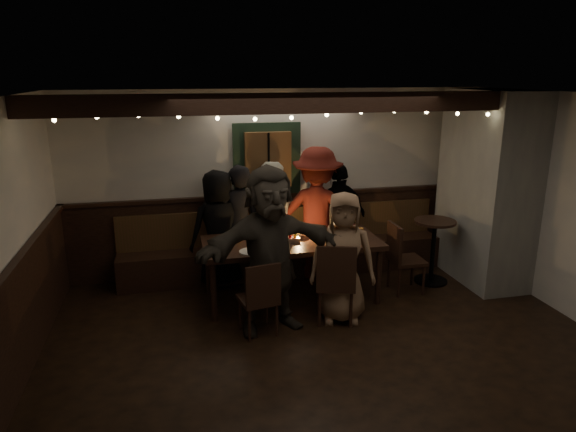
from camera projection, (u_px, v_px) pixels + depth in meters
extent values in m
cube|color=black|center=(332.00, 354.00, 5.33)|extent=(6.00, 5.00, 0.01)
cube|color=black|center=(338.00, 96.00, 4.62)|extent=(6.00, 5.00, 0.01)
cube|color=silver|center=(280.00, 182.00, 7.32)|extent=(6.00, 0.01, 2.60)
cube|color=black|center=(281.00, 233.00, 7.50)|extent=(6.00, 0.05, 1.10)
cube|color=black|center=(12.00, 338.00, 4.53)|extent=(0.05, 5.00, 1.10)
cube|color=gray|center=(487.00, 188.00, 6.95)|extent=(0.70, 1.40, 2.60)
cube|color=black|center=(285.00, 259.00, 7.35)|extent=(4.60, 0.45, 0.45)
cube|color=brown|center=(282.00, 224.00, 7.39)|extent=(4.60, 0.06, 0.50)
cube|color=black|center=(267.00, 159.00, 7.12)|extent=(0.95, 0.04, 1.00)
cube|color=brown|center=(268.00, 160.00, 7.06)|extent=(0.64, 0.12, 0.76)
cube|color=black|center=(309.00, 103.00, 5.59)|extent=(6.00, 0.16, 0.22)
sphere|color=#FFE599|center=(54.00, 120.00, 5.04)|extent=(0.04, 0.04, 0.04)
sphere|color=#FFE599|center=(97.00, 117.00, 5.12)|extent=(0.04, 0.04, 0.04)
sphere|color=#FFE599|center=(138.00, 116.00, 5.20)|extent=(0.04, 0.04, 0.04)
sphere|color=#FFE599|center=(179.00, 116.00, 5.30)|extent=(0.04, 0.04, 0.04)
sphere|color=#FFE599|center=(218.00, 118.00, 5.39)|extent=(0.04, 0.04, 0.04)
sphere|color=#FFE599|center=(255.00, 119.00, 5.48)|extent=(0.04, 0.04, 0.04)
sphere|color=#FFE599|center=(291.00, 118.00, 5.57)|extent=(0.04, 0.04, 0.04)
sphere|color=#FFE599|center=(327.00, 115.00, 5.65)|extent=(0.04, 0.04, 0.04)
sphere|color=#FFE599|center=(361.00, 112.00, 5.73)|extent=(0.04, 0.04, 0.04)
sphere|color=#FFE599|center=(394.00, 111.00, 5.81)|extent=(0.04, 0.04, 0.04)
sphere|color=#FFE599|center=(426.00, 112.00, 5.90)|extent=(0.04, 0.04, 0.04)
sphere|color=#FFE599|center=(458.00, 114.00, 6.00)|extent=(0.04, 0.04, 0.04)
sphere|color=#FFE599|center=(488.00, 114.00, 6.09)|extent=(0.04, 0.04, 0.04)
sphere|color=#FFE599|center=(517.00, 113.00, 6.17)|extent=(0.04, 0.04, 0.04)
cube|color=black|center=(292.00, 243.00, 6.41)|extent=(2.21, 0.95, 0.06)
cylinder|color=black|center=(214.00, 292.00, 5.93)|extent=(0.07, 0.07, 0.72)
cylinder|color=black|center=(208.00, 268.00, 6.66)|extent=(0.07, 0.07, 0.72)
cylinder|color=black|center=(378.00, 277.00, 6.37)|extent=(0.07, 0.07, 0.72)
cylinder|color=black|center=(357.00, 256.00, 7.10)|extent=(0.07, 0.07, 0.72)
cylinder|color=#BF7226|center=(238.00, 236.00, 6.33)|extent=(0.07, 0.07, 0.15)
cylinder|color=#BF7226|center=(266.00, 243.00, 6.09)|extent=(0.07, 0.07, 0.15)
cylinder|color=silver|center=(276.00, 231.00, 6.52)|extent=(0.07, 0.07, 0.15)
cylinder|color=#BF7226|center=(318.00, 236.00, 6.32)|extent=(0.07, 0.07, 0.15)
cylinder|color=silver|center=(334.00, 226.00, 6.76)|extent=(0.07, 0.07, 0.15)
cylinder|color=#BF7226|center=(361.00, 234.00, 6.43)|extent=(0.07, 0.07, 0.15)
cylinder|color=white|center=(251.00, 252.00, 5.98)|extent=(0.27, 0.27, 0.02)
cube|color=#B2B2B7|center=(293.00, 240.00, 6.35)|extent=(0.17, 0.11, 0.05)
cylinder|color=#990C0C|center=(290.00, 235.00, 6.32)|extent=(0.04, 0.04, 0.17)
cylinder|color=gold|center=(295.00, 235.00, 6.34)|extent=(0.04, 0.04, 0.17)
cylinder|color=silver|center=(299.00, 235.00, 6.46)|extent=(0.05, 0.05, 0.08)
sphere|color=#FFB24C|center=(299.00, 231.00, 6.45)|extent=(0.03, 0.03, 0.03)
cube|color=black|center=(258.00, 300.00, 5.64)|extent=(0.45, 0.45, 0.04)
cube|color=black|center=(263.00, 285.00, 5.42)|extent=(0.39, 0.11, 0.45)
cylinder|color=black|center=(266.00, 309.00, 5.90)|extent=(0.03, 0.03, 0.38)
cylinder|color=black|center=(277.00, 320.00, 5.62)|extent=(0.03, 0.03, 0.38)
cylinder|color=black|center=(240.00, 313.00, 5.78)|extent=(0.03, 0.03, 0.38)
cylinder|color=black|center=(249.00, 326.00, 5.50)|extent=(0.03, 0.03, 0.38)
cube|color=black|center=(335.00, 284.00, 5.93)|extent=(0.54, 0.54, 0.04)
cube|color=black|center=(336.00, 268.00, 5.67)|extent=(0.44, 0.16, 0.50)
cylinder|color=black|center=(349.00, 297.00, 6.16)|extent=(0.04, 0.04, 0.43)
cylinder|color=black|center=(351.00, 310.00, 5.82)|extent=(0.04, 0.04, 0.43)
cylinder|color=black|center=(319.00, 296.00, 6.17)|extent=(0.04, 0.04, 0.43)
cylinder|color=black|center=(319.00, 309.00, 5.83)|extent=(0.04, 0.04, 0.43)
cube|color=black|center=(407.00, 260.00, 6.73)|extent=(0.43, 0.43, 0.04)
cube|color=black|center=(394.00, 242.00, 6.62)|extent=(0.05, 0.42, 0.48)
cylinder|color=black|center=(424.00, 280.00, 6.66)|extent=(0.04, 0.04, 0.41)
cylinder|color=black|center=(399.00, 282.00, 6.59)|extent=(0.04, 0.04, 0.41)
cylinder|color=black|center=(412.00, 271.00, 6.98)|extent=(0.04, 0.04, 0.41)
cylinder|color=black|center=(389.00, 273.00, 6.92)|extent=(0.04, 0.04, 0.41)
cylinder|color=black|center=(430.00, 280.00, 7.15)|extent=(0.45, 0.45, 0.03)
cylinder|color=black|center=(433.00, 252.00, 7.03)|extent=(0.06, 0.06, 0.87)
cylinder|color=black|center=(435.00, 222.00, 6.92)|extent=(0.56, 0.56, 0.03)
imported|color=black|center=(219.00, 229.00, 6.86)|extent=(0.88, 0.69, 1.59)
imported|color=black|center=(239.00, 225.00, 6.91)|extent=(0.64, 0.46, 1.65)
imported|color=beige|center=(270.00, 221.00, 7.06)|extent=(0.84, 0.67, 1.67)
imported|color=#4E1510|center=(317.00, 214.00, 7.07)|extent=(1.38, 1.12, 1.86)
imported|color=black|center=(339.00, 219.00, 7.31)|extent=(1.01, 0.70, 1.60)
imported|color=#363028|center=(270.00, 250.00, 5.61)|extent=(1.81, 0.84, 1.88)
imported|color=#8D6A4C|center=(343.00, 258.00, 5.86)|extent=(0.85, 0.66, 1.54)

